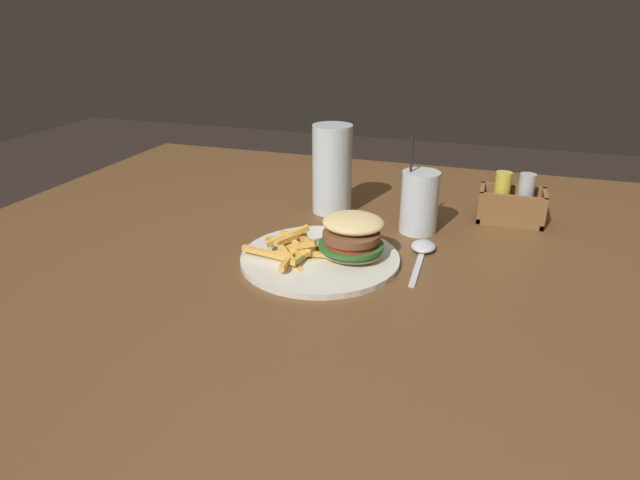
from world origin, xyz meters
TOP-DOWN VIEW (x-y plane):
  - dining_table at (0.00, 0.00)m, footprint 1.59×1.22m
  - meal_plate_near at (-0.04, -0.05)m, footprint 0.27×0.27m
  - beer_glass at (-0.11, 0.19)m, footprint 0.08×0.08m
  - juice_glass at (0.08, 0.13)m, footprint 0.07×0.07m
  - spoon at (0.10, 0.04)m, footprint 0.04×0.17m
  - condiment_caddy at (0.25, 0.24)m, footprint 0.13×0.08m

SIDE VIEW (x-z plane):
  - dining_table at x=0.00m, z-range 0.29..1.00m
  - spoon at x=0.10m, z-range 0.72..0.73m
  - meal_plate_near at x=-0.04m, z-range 0.70..0.78m
  - condiment_caddy at x=0.25m, z-range 0.70..0.80m
  - juice_glass at x=0.08m, z-range 0.68..0.86m
  - beer_glass at x=-0.11m, z-range 0.71..0.89m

